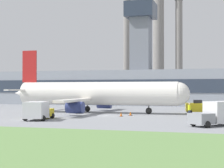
{
  "coord_description": "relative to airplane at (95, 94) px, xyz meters",
  "views": [
    {
      "loc": [
        16.81,
        -51.11,
        3.94
      ],
      "look_at": [
        -0.12,
        5.17,
        4.6
      ],
      "focal_mm": 60.0,
      "sensor_mm": 36.0,
      "label": 1
    }
  ],
  "objects": [
    {
      "name": "smokestack_right",
      "position": [
        0.23,
        58.98,
        14.89
      ],
      "size": [
        3.89,
        3.89,
        35.54
      ],
      "color": "gray",
      "rests_on": "ground_plane"
    },
    {
      "name": "traffic_cone_near_nose",
      "position": [
        6.81,
        -3.93,
        -2.8
      ],
      "size": [
        0.55,
        0.55,
        0.54
      ],
      "color": "black",
      "rests_on": "ground_plane"
    },
    {
      "name": "pushback_tug",
      "position": [
        15.8,
        2.99,
        -2.08
      ],
      "size": [
        3.81,
        2.86,
        2.13
      ],
      "color": "yellow",
      "rests_on": "ground_plane"
    },
    {
      "name": "airplane",
      "position": [
        0.0,
        0.0,
        0.0
      ],
      "size": [
        29.41,
        23.57,
        10.28
      ],
      "color": "white",
      "rests_on": "ground_plane"
    },
    {
      "name": "smokestack_left",
      "position": [
        -9.86,
        58.78,
        15.32
      ],
      "size": [
        2.54,
        2.54,
        36.51
      ],
      "color": "gray",
      "rests_on": "ground_plane"
    },
    {
      "name": "fuel_truck",
      "position": [
        -2.45,
        -14.36,
        -1.91
      ],
      "size": [
        3.71,
        6.54,
        2.28
      ],
      "color": "yellow",
      "rests_on": "ground_plane"
    },
    {
      "name": "baggage_truck",
      "position": [
        18.98,
        -15.51,
        -1.8
      ],
      "size": [
        5.17,
        5.65,
        2.55
      ],
      "color": "gray",
      "rests_on": "ground_plane"
    },
    {
      "name": "ground_crew_person",
      "position": [
        15.15,
        -3.81,
        -2.08
      ],
      "size": [
        0.57,
        0.57,
        1.88
      ],
      "color": "#23283D",
      "rests_on": "ground_plane"
    },
    {
      "name": "traffic_cone_wingtip",
      "position": [
        5.92,
        -5.85,
        -2.77
      ],
      "size": [
        0.5,
        0.5,
        0.61
      ],
      "color": "black",
      "rests_on": "ground_plane"
    },
    {
      "name": "ground_plane",
      "position": [
        2.96,
        -5.17,
        -3.04
      ],
      "size": [
        400.0,
        400.0,
        0.0
      ],
      "primitive_type": "plane",
      "color": "gray"
    },
    {
      "name": "terminal_building",
      "position": [
        2.83,
        31.93,
        1.53
      ],
      "size": [
        81.74,
        15.72,
        24.56
      ],
      "color": "#8C939E",
      "rests_on": "ground_plane"
    },
    {
      "name": "smokestack_far",
      "position": [
        6.36,
        60.43,
        12.98
      ],
      "size": [
        2.51,
        2.51,
        31.85
      ],
      "color": "gray",
      "rests_on": "ground_plane"
    }
  ]
}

